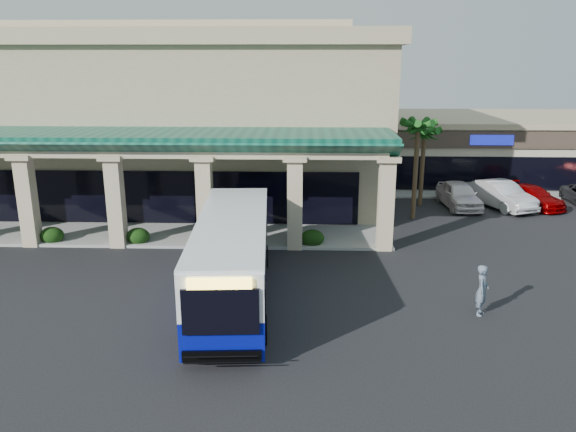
{
  "coord_description": "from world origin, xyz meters",
  "views": [
    {
      "loc": [
        2.05,
        -21.79,
        9.28
      ],
      "look_at": [
        1.22,
        3.39,
        2.2
      ],
      "focal_mm": 35.0,
      "sensor_mm": 36.0,
      "label": 1
    }
  ],
  "objects_px": {
    "car_white": "(501,195)",
    "car_silver": "(459,195)",
    "transit_bus": "(233,259)",
    "car_red": "(532,197)",
    "pedestrian": "(482,290)"
  },
  "relations": [
    {
      "from": "transit_bus",
      "to": "car_white",
      "type": "distance_m",
      "value": 21.25
    },
    {
      "from": "transit_bus",
      "to": "car_silver",
      "type": "distance_m",
      "value": 19.46
    },
    {
      "from": "car_white",
      "to": "transit_bus",
      "type": "bearing_deg",
      "value": -157.25
    },
    {
      "from": "transit_bus",
      "to": "car_red",
      "type": "xyz_separation_m",
      "value": [
        17.53,
        14.98,
        -0.96
      ]
    },
    {
      "from": "pedestrian",
      "to": "car_red",
      "type": "xyz_separation_m",
      "value": [
        8.07,
        16.2,
        -0.3
      ]
    },
    {
      "from": "pedestrian",
      "to": "car_red",
      "type": "distance_m",
      "value": 18.1
    },
    {
      "from": "car_white",
      "to": "car_silver",
      "type": "bearing_deg",
      "value": 158.01
    },
    {
      "from": "car_silver",
      "to": "transit_bus",
      "type": "bearing_deg",
      "value": -134.47
    },
    {
      "from": "pedestrian",
      "to": "car_red",
      "type": "height_order",
      "value": "pedestrian"
    },
    {
      "from": "car_silver",
      "to": "car_red",
      "type": "bearing_deg",
      "value": -0.33
    },
    {
      "from": "car_silver",
      "to": "car_white",
      "type": "relative_size",
      "value": 0.94
    },
    {
      "from": "car_silver",
      "to": "car_white",
      "type": "height_order",
      "value": "car_white"
    },
    {
      "from": "transit_bus",
      "to": "pedestrian",
      "type": "distance_m",
      "value": 9.56
    },
    {
      "from": "car_white",
      "to": "car_red",
      "type": "relative_size",
      "value": 1.12
    },
    {
      "from": "transit_bus",
      "to": "car_red",
      "type": "height_order",
      "value": "transit_bus"
    }
  ]
}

